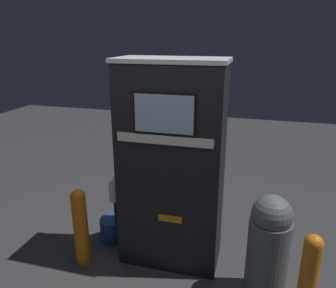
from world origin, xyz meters
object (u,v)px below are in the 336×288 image
gas_pump (171,167)px  squeegee_bucket (113,229)px  trash_bin (268,246)px  safety_bollard_far (309,276)px  safety_bollard (81,225)px

gas_pump → squeegee_bucket: bearing=170.8°
gas_pump → trash_bin: bearing=-16.6°
trash_bin → safety_bollard_far: trash_bin is taller
safety_bollard → safety_bollard_far: safety_bollard is taller
safety_bollard → safety_bollard_far: size_ratio=1.04×
trash_bin → safety_bollard_far: (0.33, -0.22, -0.08)m
safety_bollard → gas_pump: bearing=22.0°
gas_pump → safety_bollard: (-0.88, -0.36, -0.62)m
gas_pump → safety_bollard: bearing=-158.0°
trash_bin → safety_bollard_far: size_ratio=1.23×
gas_pump → safety_bollard_far: gas_pump is taller
trash_bin → squeegee_bucket: trash_bin is taller
safety_bollard → squeegee_bucket: 0.59m
safety_bollard → safety_bollard_far: (2.21, -0.16, -0.02)m
gas_pump → squeegee_bucket: (-0.75, 0.12, -0.94)m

